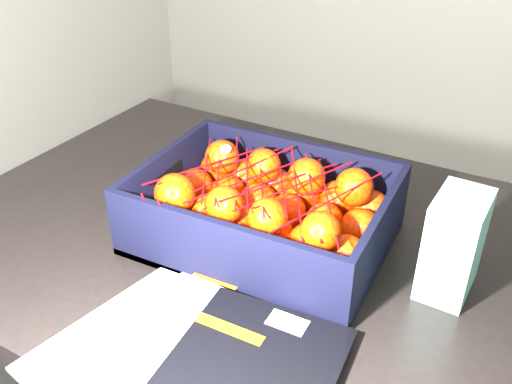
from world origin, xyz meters
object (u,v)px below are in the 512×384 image
at_px(produce_crate, 264,220).
at_px(table, 276,284).
at_px(retail_carton, 454,245).
at_px(magazine_stack, 187,360).

bearing_deg(produce_crate, table, 19.88).
bearing_deg(retail_carton, magazine_stack, -126.35).
bearing_deg(produce_crate, retail_carton, 2.37).
relative_size(magazine_stack, retail_carton, 2.48).
bearing_deg(magazine_stack, produce_crate, 96.87).
bearing_deg(magazine_stack, table, 92.70).
bearing_deg(produce_crate, magazine_stack, -83.13).
xyz_separation_m(produce_crate, retail_carton, (0.30, 0.01, 0.04)).
distance_m(table, magazine_stack, 0.32).
distance_m(produce_crate, retail_carton, 0.31).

